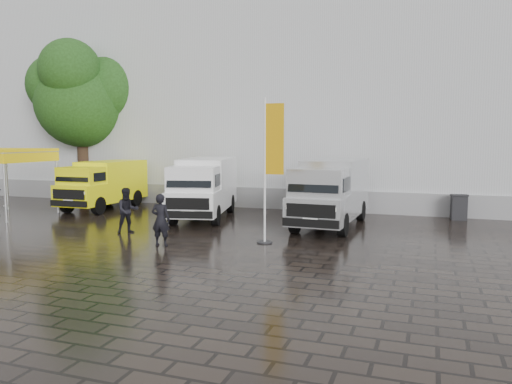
# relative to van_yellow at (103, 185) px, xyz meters

# --- Properties ---
(ground) EXTENTS (120.00, 120.00, 0.00)m
(ground) POSITION_rel_van_yellow_xyz_m (8.50, -5.14, -1.14)
(ground) COLOR black
(ground) RESTS_ON ground
(exhibition_hall) EXTENTS (44.00, 16.00, 12.00)m
(exhibition_hall) POSITION_rel_van_yellow_xyz_m (10.50, 10.86, 4.86)
(exhibition_hall) COLOR silver
(exhibition_hall) RESTS_ON ground
(hall_plinth) EXTENTS (44.00, 0.15, 1.00)m
(hall_plinth) POSITION_rel_van_yellow_xyz_m (10.50, 2.81, -0.64)
(hall_plinth) COLOR gray
(hall_plinth) RESTS_ON ground
(van_yellow) EXTENTS (2.00, 4.99, 2.29)m
(van_yellow) POSITION_rel_van_yellow_xyz_m (0.00, 0.00, 0.00)
(van_yellow) COLOR #FEFF0D
(van_yellow) RESTS_ON ground
(van_white) EXTENTS (3.21, 6.09, 2.51)m
(van_white) POSITION_rel_van_yellow_xyz_m (5.74, -0.84, 0.11)
(van_white) COLOR white
(van_white) RESTS_ON ground
(van_silver) EXTENTS (2.16, 5.95, 2.55)m
(van_silver) POSITION_rel_van_yellow_xyz_m (11.24, -1.08, 0.13)
(van_silver) COLOR silver
(van_silver) RESTS_ON ground
(canopy_tent) EXTENTS (3.16, 3.16, 2.95)m
(canopy_tent) POSITION_rel_van_yellow_xyz_m (-2.73, -3.22, 1.61)
(canopy_tent) COLOR silver
(canopy_tent) RESTS_ON ground
(flagpole) EXTENTS (0.88, 0.50, 4.67)m
(flagpole) POSITION_rel_van_yellow_xyz_m (10.00, -4.90, 1.44)
(flagpole) COLOR black
(flagpole) RESTS_ON ground
(tree) EXTENTS (4.93, 4.93, 8.85)m
(tree) POSITION_rel_van_yellow_xyz_m (-3.43, 2.96, 4.53)
(tree) COLOR black
(tree) RESTS_ON ground
(wheelie_bin) EXTENTS (0.71, 0.71, 1.07)m
(wheelie_bin) POSITION_rel_van_yellow_xyz_m (16.00, 2.24, -0.61)
(wheelie_bin) COLOR black
(wheelie_bin) RESTS_ON ground
(person_front) EXTENTS (0.65, 0.47, 1.66)m
(person_front) POSITION_rel_van_yellow_xyz_m (6.87, -6.41, -0.31)
(person_front) COLOR black
(person_front) RESTS_ON ground
(person_tent) EXTENTS (0.99, 1.00, 1.63)m
(person_tent) POSITION_rel_van_yellow_xyz_m (4.64, -4.90, -0.33)
(person_tent) COLOR black
(person_tent) RESTS_ON ground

